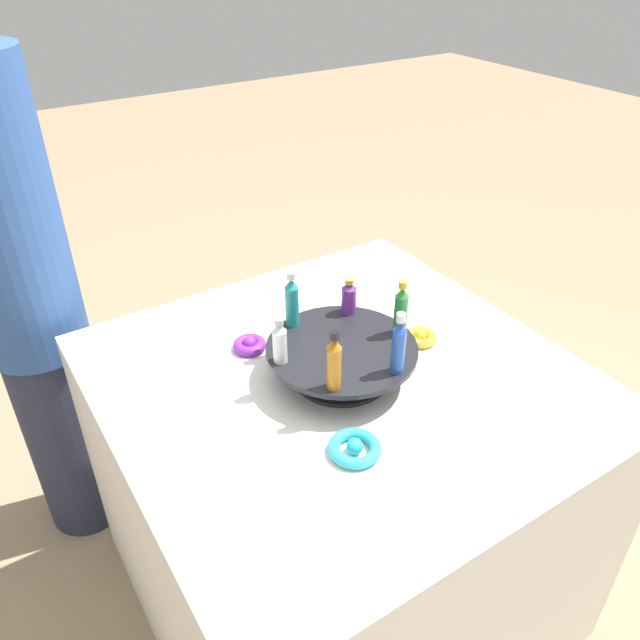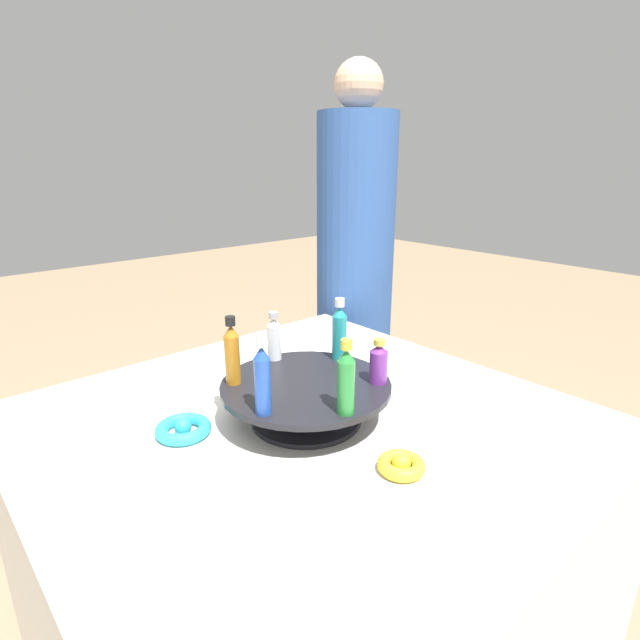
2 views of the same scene
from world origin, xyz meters
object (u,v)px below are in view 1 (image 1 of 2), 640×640
at_px(display_stand, 341,357).
at_px(person_figure, 28,303).
at_px(ribbon_bow_teal, 355,448).
at_px(bottle_purple, 349,297).
at_px(bottle_green, 401,310).
at_px(bottle_clear, 280,342).
at_px(ribbon_bow_gold, 420,337).
at_px(bottle_teal, 292,301).
at_px(bottle_amber, 334,362).
at_px(ribbon_bow_purple, 250,345).
at_px(bottle_blue, 399,346).

xyz_separation_m(display_stand, person_figure, (-0.55, 0.69, -0.03)).
xyz_separation_m(display_stand, ribbon_bow_teal, (-0.11, -0.22, -0.04)).
bearing_deg(bottle_purple, person_figure, 137.85).
bearing_deg(ribbon_bow_teal, bottle_purple, 57.12).
distance_m(display_stand, bottle_green, 0.17).
relative_size(bottle_clear, ribbon_bow_gold, 1.32).
relative_size(bottle_teal, ribbon_bow_gold, 1.69).
height_order(display_stand, ribbon_bow_teal, display_stand).
height_order(display_stand, bottle_amber, bottle_amber).
bearing_deg(person_figure, bottle_purple, 9.46).
relative_size(bottle_green, bottle_teal, 0.98).
bearing_deg(ribbon_bow_teal, ribbon_bow_purple, 91.89).
distance_m(bottle_green, bottle_purple, 0.15).
xyz_separation_m(bottle_clear, bottle_amber, (0.05, -0.14, 0.01)).
xyz_separation_m(display_stand, bottle_teal, (-0.05, 0.14, 0.10)).
distance_m(bottle_purple, bottle_clear, 0.25).
height_order(bottle_green, ribbon_bow_teal, bottle_green).
bearing_deg(bottle_teal, display_stand, -70.95).
relative_size(bottle_green, bottle_clear, 1.26).
height_order(bottle_amber, ribbon_bow_teal, bottle_amber).
height_order(bottle_green, bottle_blue, bottle_blue).
bearing_deg(bottle_teal, person_figure, 132.08).
bearing_deg(ribbon_bow_gold, bottle_amber, -160.92).
height_order(bottle_teal, ribbon_bow_purple, bottle_teal).
relative_size(bottle_clear, ribbon_bow_teal, 1.03).
bearing_deg(bottle_blue, bottle_teal, 109.05).
height_order(display_stand, bottle_clear, bottle_clear).
distance_m(bottle_blue, ribbon_bow_teal, 0.23).
xyz_separation_m(ribbon_bow_purple, person_figure, (-0.42, 0.48, 0.01)).
distance_m(bottle_teal, person_figure, 0.75).
distance_m(bottle_purple, bottle_amber, 0.29).
relative_size(display_stand, bottle_amber, 2.46).
height_order(bottle_amber, ribbon_bow_gold, bottle_amber).
height_order(bottle_purple, bottle_teal, bottle_teal).
bearing_deg(ribbon_bow_purple, bottle_green, -40.92).
bearing_deg(ribbon_bow_purple, bottle_teal, -40.87).
height_order(bottle_green, person_figure, person_figure).
xyz_separation_m(bottle_clear, ribbon_bow_gold, (0.39, -0.02, -0.12)).
xyz_separation_m(bottle_teal, person_figure, (-0.50, 0.55, -0.13)).
distance_m(bottle_teal, ribbon_bow_gold, 0.35).
bearing_deg(bottle_clear, bottle_teal, 49.05).
relative_size(ribbon_bow_gold, ribbon_bow_teal, 0.77).
bearing_deg(person_figure, bottle_amber, -8.91).
bearing_deg(bottle_green, bottle_blue, -130.95).
bearing_deg(bottle_amber, person_figure, 119.49).
bearing_deg(bottle_purple, ribbon_bow_purple, 156.29).
relative_size(bottle_purple, bottle_blue, 0.64).
relative_size(bottle_green, ribbon_bow_gold, 1.66).
bearing_deg(person_figure, ribbon_bow_purple, 2.49).
bearing_deg(bottle_teal, bottle_purple, -10.95).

